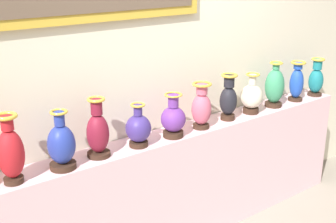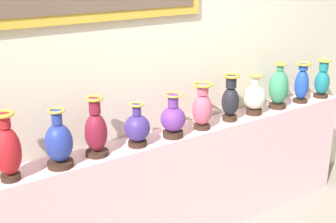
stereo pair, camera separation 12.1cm
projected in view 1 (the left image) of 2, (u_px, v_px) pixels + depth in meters
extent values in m
cube|color=beige|center=(168.00, 191.00, 3.41)|extent=(3.62, 0.28, 0.91)
cube|color=beige|center=(151.00, 57.00, 3.24)|extent=(5.37, 0.10, 2.90)
cylinder|color=#382319|center=(14.00, 180.00, 2.57)|extent=(0.11, 0.11, 0.03)
ellipsoid|color=red|center=(11.00, 154.00, 2.51)|extent=(0.15, 0.15, 0.29)
cylinder|color=red|center=(7.00, 123.00, 2.46)|extent=(0.07, 0.07, 0.08)
torus|color=gold|center=(6.00, 116.00, 2.44)|extent=(0.12, 0.12, 0.02)
cylinder|color=#382319|center=(63.00, 166.00, 2.74)|extent=(0.16, 0.16, 0.03)
ellipsoid|color=#263899|center=(61.00, 144.00, 2.70)|extent=(0.17, 0.17, 0.24)
cylinder|color=#263899|center=(59.00, 119.00, 2.64)|extent=(0.06, 0.06, 0.08)
torus|color=gold|center=(59.00, 112.00, 2.63)|extent=(0.11, 0.11, 0.02)
cylinder|color=#382319|center=(99.00, 154.00, 2.91)|extent=(0.15, 0.15, 0.03)
ellipsoid|color=maroon|center=(98.00, 133.00, 2.87)|extent=(0.14, 0.14, 0.26)
cylinder|color=maroon|center=(96.00, 107.00, 2.81)|extent=(0.07, 0.07, 0.10)
torus|color=gold|center=(96.00, 99.00, 2.79)|extent=(0.11, 0.11, 0.02)
cylinder|color=#382319|center=(139.00, 144.00, 3.07)|extent=(0.13, 0.13, 0.03)
ellipsoid|color=#3F2D7F|center=(138.00, 128.00, 3.03)|extent=(0.17, 0.17, 0.19)
cylinder|color=#3F2D7F|center=(138.00, 110.00, 2.99)|extent=(0.06, 0.06, 0.07)
torus|color=gold|center=(138.00, 105.00, 2.98)|extent=(0.10, 0.10, 0.02)
cylinder|color=#382319|center=(173.00, 134.00, 3.23)|extent=(0.15, 0.15, 0.04)
ellipsoid|color=#6B3393|center=(173.00, 119.00, 3.19)|extent=(0.18, 0.18, 0.18)
cylinder|color=#6B3393|center=(173.00, 101.00, 3.15)|extent=(0.07, 0.07, 0.09)
torus|color=gold|center=(173.00, 95.00, 3.14)|extent=(0.13, 0.13, 0.01)
cylinder|color=#382319|center=(201.00, 126.00, 3.40)|extent=(0.12, 0.12, 0.03)
ellipsoid|color=#CC5972|center=(201.00, 109.00, 3.35)|extent=(0.15, 0.15, 0.24)
cylinder|color=#CC5972|center=(202.00, 89.00, 3.30)|extent=(0.08, 0.08, 0.07)
torus|color=gold|center=(202.00, 84.00, 3.29)|extent=(0.15, 0.15, 0.02)
cylinder|color=#382319|center=(228.00, 117.00, 3.57)|extent=(0.11, 0.11, 0.04)
ellipsoid|color=black|center=(228.00, 101.00, 3.53)|extent=(0.14, 0.14, 0.23)
cylinder|color=black|center=(229.00, 81.00, 3.48)|extent=(0.08, 0.08, 0.09)
torus|color=gold|center=(229.00, 75.00, 3.46)|extent=(0.13, 0.13, 0.02)
cylinder|color=#382319|center=(251.00, 110.00, 3.73)|extent=(0.13, 0.13, 0.04)
ellipsoid|color=beige|center=(252.00, 96.00, 3.69)|extent=(0.18, 0.18, 0.20)
cylinder|color=beige|center=(253.00, 80.00, 3.64)|extent=(0.06, 0.06, 0.08)
torus|color=gold|center=(253.00, 75.00, 3.63)|extent=(0.11, 0.11, 0.02)
cylinder|color=#382319|center=(273.00, 104.00, 3.89)|extent=(0.15, 0.15, 0.03)
ellipsoid|color=#388C60|center=(275.00, 86.00, 3.84)|extent=(0.16, 0.16, 0.29)
cylinder|color=#388C60|center=(276.00, 66.00, 3.79)|extent=(0.06, 0.06, 0.05)
torus|color=gold|center=(276.00, 63.00, 3.78)|extent=(0.11, 0.11, 0.02)
cylinder|color=#382319|center=(295.00, 99.00, 4.06)|extent=(0.13, 0.13, 0.03)
ellipsoid|color=#1E47B2|center=(296.00, 83.00, 4.01)|extent=(0.12, 0.12, 0.27)
cylinder|color=#1E47B2|center=(298.00, 66.00, 3.96)|extent=(0.08, 0.08, 0.06)
torus|color=gold|center=(298.00, 63.00, 3.95)|extent=(0.13, 0.13, 0.02)
cylinder|color=#382319|center=(314.00, 94.00, 4.21)|extent=(0.13, 0.13, 0.03)
ellipsoid|color=#19727A|center=(316.00, 81.00, 4.17)|extent=(0.13, 0.13, 0.22)
cylinder|color=#19727A|center=(318.00, 64.00, 4.12)|extent=(0.08, 0.08, 0.09)
torus|color=gold|center=(318.00, 59.00, 4.10)|extent=(0.12, 0.12, 0.02)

